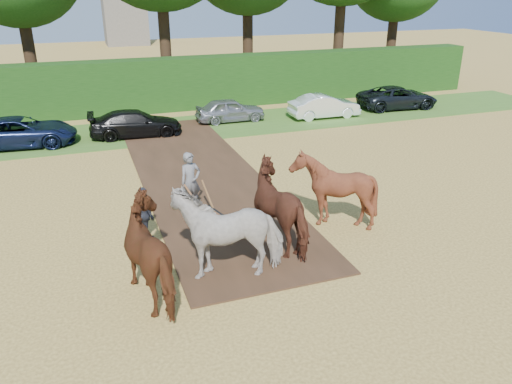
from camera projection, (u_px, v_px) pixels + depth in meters
name	position (u px, v px, depth m)	size (l,w,h in m)	color
ground	(206.00, 271.00, 13.08)	(120.00, 120.00, 0.00)	gold
earth_strip	(199.00, 175.00, 19.62)	(4.50, 17.00, 0.05)	#472D1C
grass_verge	(137.00, 133.00, 25.24)	(50.00, 5.00, 0.03)	#38601E
hedgerow	(125.00, 87.00, 28.58)	(46.00, 1.60, 3.00)	#14380F
spectator_far	(144.00, 214.00, 14.44)	(0.96, 0.40, 1.64)	#252731
plough_team	(256.00, 216.00, 13.50)	(7.88, 6.51, 2.36)	#5A2716
parked_cars	(182.00, 117.00, 25.55)	(30.71, 3.29, 1.45)	white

